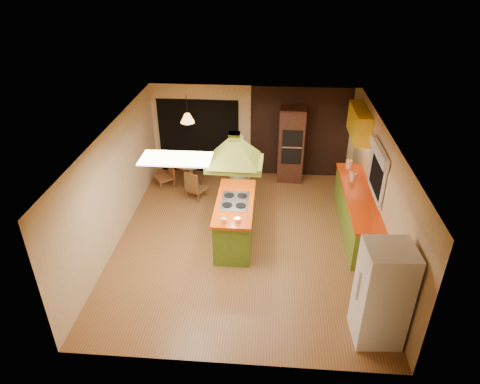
# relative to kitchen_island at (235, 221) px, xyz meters

# --- Properties ---
(ground) EXTENTS (6.50, 6.50, 0.00)m
(ground) POSITION_rel_kitchen_island_xyz_m (0.21, 0.02, -0.49)
(ground) COLOR #935C30
(ground) RESTS_ON ground
(room_walls) EXTENTS (5.50, 6.50, 6.50)m
(room_walls) POSITION_rel_kitchen_island_xyz_m (0.21, 0.02, 0.76)
(room_walls) COLOR beige
(room_walls) RESTS_ON ground
(ceiling_plane) EXTENTS (6.50, 6.50, 0.00)m
(ceiling_plane) POSITION_rel_kitchen_island_xyz_m (0.21, 0.02, 2.01)
(ceiling_plane) COLOR silver
(ceiling_plane) RESTS_ON room_walls
(brick_panel) EXTENTS (2.64, 0.03, 2.50)m
(brick_panel) POSITION_rel_kitchen_island_xyz_m (1.46, 3.25, 0.76)
(brick_panel) COLOR #381E14
(brick_panel) RESTS_ON ground
(nook_opening) EXTENTS (2.20, 0.03, 2.10)m
(nook_opening) POSITION_rel_kitchen_island_xyz_m (-1.29, 3.25, 0.56)
(nook_opening) COLOR black
(nook_opening) RESTS_ON ground
(right_counter) EXTENTS (0.62, 3.05, 0.92)m
(right_counter) POSITION_rel_kitchen_island_xyz_m (2.66, 0.62, -0.03)
(right_counter) COLOR olive
(right_counter) RESTS_ON ground
(upper_cabinets) EXTENTS (0.34, 1.40, 0.70)m
(upper_cabinets) POSITION_rel_kitchen_island_xyz_m (2.78, 2.22, 1.46)
(upper_cabinets) COLOR yellow
(upper_cabinets) RESTS_ON room_walls
(window_right) EXTENTS (0.12, 1.35, 1.06)m
(window_right) POSITION_rel_kitchen_island_xyz_m (2.91, 0.42, 1.28)
(window_right) COLOR black
(window_right) RESTS_ON room_walls
(fluor_panel) EXTENTS (1.20, 0.60, 0.03)m
(fluor_panel) POSITION_rel_kitchen_island_xyz_m (-0.89, -1.18, 1.99)
(fluor_panel) COLOR white
(fluor_panel) RESTS_ON ceiling_plane
(kitchen_island) EXTENTS (0.79, 1.96, 0.99)m
(kitchen_island) POSITION_rel_kitchen_island_xyz_m (0.00, 0.00, 0.00)
(kitchen_island) COLOR #5C8521
(kitchen_island) RESTS_ON ground
(range_hood) EXTENTS (1.13, 0.83, 0.80)m
(range_hood) POSITION_rel_kitchen_island_xyz_m (-0.00, 0.00, 1.75)
(range_hood) COLOR #64691A
(range_hood) RESTS_ON ceiling_plane
(man) EXTENTS (0.84, 0.70, 1.97)m
(man) POSITION_rel_kitchen_island_xyz_m (-0.05, 1.33, 0.49)
(man) COLOR brown
(man) RESTS_ON ground
(refrigerator) EXTENTS (0.78, 0.74, 1.79)m
(refrigerator) POSITION_rel_kitchen_island_xyz_m (2.52, -2.48, 0.40)
(refrigerator) COLOR white
(refrigerator) RESTS_ON ground
(wall_oven) EXTENTS (0.70, 0.63, 2.03)m
(wall_oven) POSITION_rel_kitchen_island_xyz_m (1.25, 2.97, 0.52)
(wall_oven) COLOR #4A2517
(wall_oven) RESTS_ON ground
(dining_table) EXTENTS (1.00, 1.00, 0.75)m
(dining_table) POSITION_rel_kitchen_island_xyz_m (-1.39, 2.39, 0.03)
(dining_table) COLOR brown
(dining_table) RESTS_ON ground
(chair_left) EXTENTS (0.61, 0.61, 0.80)m
(chair_left) POSITION_rel_kitchen_island_xyz_m (-2.09, 2.29, -0.10)
(chair_left) COLOR brown
(chair_left) RESTS_ON ground
(chair_near) EXTENTS (0.57, 0.57, 0.77)m
(chair_near) POSITION_rel_kitchen_island_xyz_m (-1.14, 1.74, -0.11)
(chair_near) COLOR brown
(chair_near) RESTS_ON ground
(pendant_lamp) EXTENTS (0.45, 0.45, 0.23)m
(pendant_lamp) POSITION_rel_kitchen_island_xyz_m (-1.39, 2.39, 1.41)
(pendant_lamp) COLOR #FF9E3F
(pendant_lamp) RESTS_ON ceiling_plane
(canister_large) EXTENTS (0.18, 0.18, 0.21)m
(canister_large) POSITION_rel_kitchen_island_xyz_m (2.61, 1.87, 0.53)
(canister_large) COLOR #FFEFCD
(canister_large) RESTS_ON right_counter
(canister_medium) EXTENTS (0.18, 0.18, 0.19)m
(canister_medium) POSITION_rel_kitchen_island_xyz_m (2.61, 1.23, 0.52)
(canister_medium) COLOR beige
(canister_medium) RESTS_ON right_counter
(canister_small) EXTENTS (0.13, 0.13, 0.15)m
(canister_small) POSITION_rel_kitchen_island_xyz_m (2.61, 1.43, 0.50)
(canister_small) COLOR beige
(canister_small) RESTS_ON right_counter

